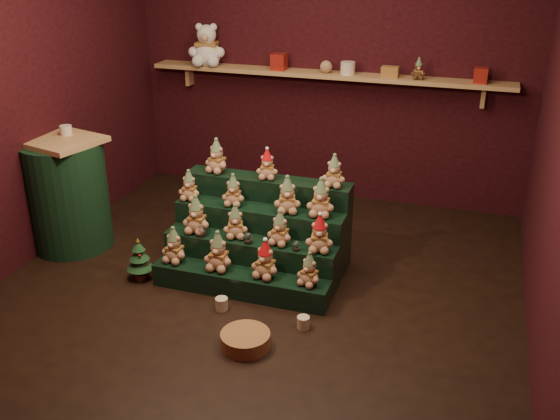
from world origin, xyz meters
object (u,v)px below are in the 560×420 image
(snow_globe_c, at_px, (296,246))
(side_table, at_px, (68,194))
(mini_christmas_tree, at_px, (139,259))
(riser_tier_front, at_px, (240,283))
(white_bear, at_px, (207,39))
(wicker_basket, at_px, (245,340))
(mug_left, at_px, (222,304))
(brown_bear, at_px, (418,69))
(snow_globe_b, at_px, (248,238))
(snow_globe_a, at_px, (202,231))
(mug_right, at_px, (303,322))

(snow_globe_c, relative_size, side_table, 0.08)
(side_table, bearing_deg, mini_christmas_tree, -8.49)
(snow_globe_c, xyz_separation_m, side_table, (-2.13, 0.16, 0.09))
(riser_tier_front, relative_size, white_bear, 2.65)
(wicker_basket, xyz_separation_m, white_bear, (-1.42, 2.67, 1.53))
(mug_left, bearing_deg, brown_bear, 65.65)
(snow_globe_b, distance_m, mini_christmas_tree, 0.91)
(mini_christmas_tree, xyz_separation_m, mug_left, (0.80, -0.21, -0.13))
(snow_globe_a, height_order, brown_bear, brown_bear)
(snow_globe_c, xyz_separation_m, brown_bear, (0.59, 1.89, 1.02))
(side_table, xyz_separation_m, brown_bear, (2.72, 1.73, 0.92))
(mug_right, bearing_deg, side_table, 165.27)
(riser_tier_front, distance_m, side_table, 1.80)
(snow_globe_c, distance_m, mug_right, 0.61)
(wicker_basket, xyz_separation_m, brown_bear, (0.71, 2.67, 1.36))
(snow_globe_c, xyz_separation_m, mug_right, (0.19, -0.45, -0.35))
(snow_globe_a, relative_size, mug_left, 1.00)
(snow_globe_b, relative_size, mug_left, 0.95)
(riser_tier_front, distance_m, snow_globe_a, 0.52)
(snow_globe_c, relative_size, white_bear, 0.15)
(mini_christmas_tree, relative_size, wicker_basket, 1.09)
(snow_globe_a, height_order, side_table, side_table)
(side_table, bearing_deg, white_bear, 84.80)
(mug_right, xyz_separation_m, wicker_basket, (-0.31, -0.33, 0.01))
(snow_globe_a, distance_m, side_table, 1.36)
(mug_left, distance_m, brown_bear, 2.87)
(riser_tier_front, relative_size, wicker_basket, 4.16)
(mug_left, height_order, white_bear, white_bear)
(side_table, distance_m, mug_left, 1.83)
(snow_globe_c, bearing_deg, snow_globe_a, -180.00)
(mini_christmas_tree, relative_size, mug_left, 3.91)
(side_table, distance_m, mug_right, 2.44)
(snow_globe_b, bearing_deg, mug_left, -98.02)
(mini_christmas_tree, xyz_separation_m, white_bear, (-0.29, 2.09, 1.41))
(mug_right, bearing_deg, white_bear, 126.49)
(snow_globe_c, height_order, side_table, side_table)
(brown_bear, bearing_deg, white_bear, 167.40)
(riser_tier_front, distance_m, brown_bear, 2.63)
(mug_right, relative_size, brown_bear, 0.47)
(side_table, height_order, wicker_basket, side_table)
(snow_globe_a, height_order, wicker_basket, snow_globe_a)
(snow_globe_b, height_order, snow_globe_c, snow_globe_b)
(side_table, bearing_deg, snow_globe_a, 6.99)
(snow_globe_b, bearing_deg, white_bear, 121.33)
(riser_tier_front, height_order, snow_globe_a, snow_globe_a)
(riser_tier_front, bearing_deg, snow_globe_c, 21.78)
(snow_globe_a, height_order, snow_globe_c, snow_globe_a)
(snow_globe_a, height_order, mug_right, snow_globe_a)
(snow_globe_c, distance_m, mug_left, 0.70)
(mug_right, distance_m, white_bear, 3.29)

